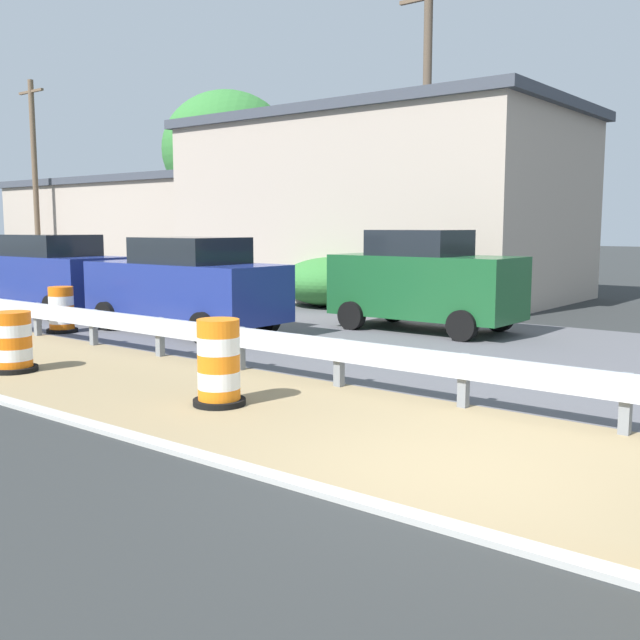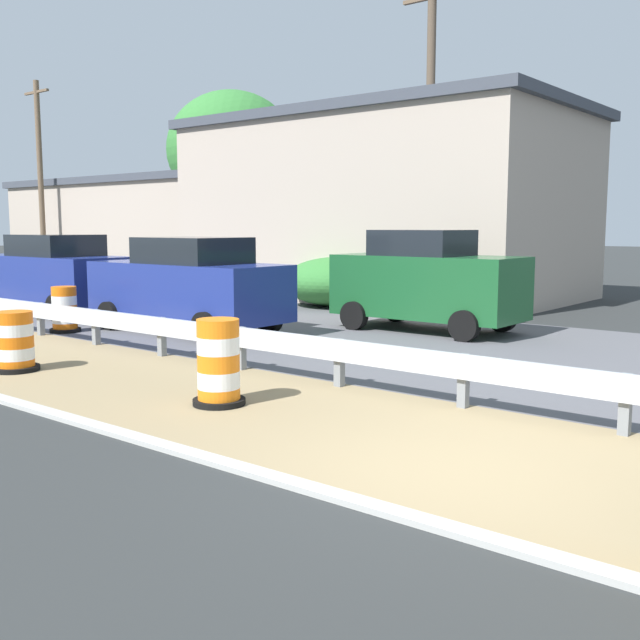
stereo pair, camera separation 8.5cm
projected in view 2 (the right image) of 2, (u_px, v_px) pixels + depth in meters
ground_plane at (456, 471)px, 7.04m from camera, size 160.00×160.00×0.00m
median_dirt_strip at (485, 455)px, 7.51m from camera, size 3.63×120.00×0.01m
curb_near_edge at (379, 511)px, 6.04m from camera, size 0.20×120.00×0.11m
guardrail_median at (395, 360)px, 10.00m from camera, size 0.18×56.13×0.71m
traffic_barrel_nearest at (219, 366)px, 9.57m from camera, size 0.69×0.69×1.13m
traffic_barrel_close at (15, 344)px, 11.83m from camera, size 0.74×0.74×0.96m
traffic_barrel_mid at (65, 312)px, 16.17m from camera, size 0.66×0.66×1.00m
car_lead_far_lane at (188, 285)px, 16.15m from camera, size 2.08×4.78×2.08m
car_distant_a at (427, 281)px, 16.30m from camera, size 2.01×4.17×2.23m
car_distant_b at (53, 274)px, 19.70m from camera, size 2.13×4.81×2.09m
roadside_shop_near at (384, 207)px, 24.31m from camera, size 7.61×12.52×5.86m
roadside_shop_far at (149, 228)px, 34.78m from camera, size 7.02×13.60×4.43m
utility_pole_near at (430, 141)px, 20.38m from camera, size 0.24×1.80×8.95m
utility_pole_mid at (40, 177)px, 32.65m from camera, size 0.24×1.80×8.62m
bush_roadside at (338, 281)px, 21.40m from camera, size 3.21×3.21×1.43m
tree_roadside at (232, 151)px, 30.27m from camera, size 5.32×5.32×7.79m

